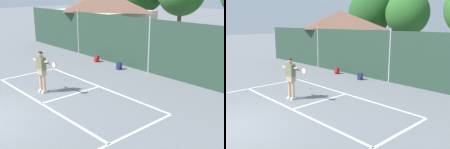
# 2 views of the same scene
# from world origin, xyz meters

# --- Properties ---
(ground_plane) EXTENTS (120.00, 120.00, 0.00)m
(ground_plane) POSITION_xyz_m (0.00, 0.00, 0.00)
(ground_plane) COLOR slate
(court_markings) EXTENTS (8.30, 11.10, 0.01)m
(court_markings) POSITION_xyz_m (0.00, 0.65, 0.00)
(court_markings) COLOR white
(court_markings) RESTS_ON ground
(chainlink_fence) EXTENTS (26.09, 0.09, 3.06)m
(chainlink_fence) POSITION_xyz_m (0.00, 9.00, 1.46)
(chainlink_fence) COLOR #284233
(chainlink_fence) RESTS_ON ground
(clubhouse_building) EXTENTS (7.41, 5.38, 4.39)m
(clubhouse_building) POSITION_xyz_m (-7.53, 12.23, 2.27)
(clubhouse_building) COLOR beige
(clubhouse_building) RESTS_ON ground
(tennis_player) EXTENTS (1.42, 0.37, 1.85)m
(tennis_player) POSITION_xyz_m (-1.11, 3.19, 1.11)
(tennis_player) COLOR silver
(tennis_player) RESTS_ON ground
(tennis_ball) EXTENTS (0.07, 0.07, 0.07)m
(tennis_ball) POSITION_xyz_m (-1.95, 4.82, 0.03)
(tennis_ball) COLOR #CCE033
(tennis_ball) RESTS_ON ground
(backpack_red) EXTENTS (0.29, 0.25, 0.46)m
(backpack_red) POSITION_xyz_m (-3.68, 8.34, 0.19)
(backpack_red) COLOR maroon
(backpack_red) RESTS_ON ground
(backpack_navy) EXTENTS (0.31, 0.29, 0.46)m
(backpack_navy) POSITION_xyz_m (-1.50, 8.20, 0.19)
(backpack_navy) COLOR navy
(backpack_navy) RESTS_ON ground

